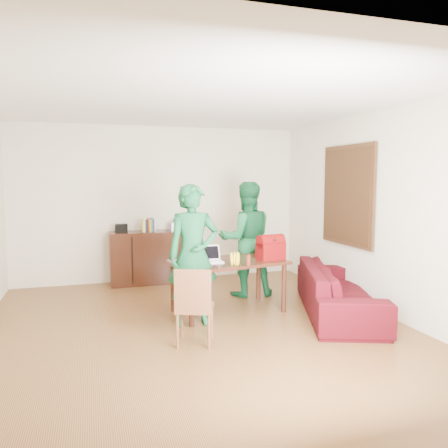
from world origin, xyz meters
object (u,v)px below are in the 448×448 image
object	(u,v)px
person_far	(246,239)
laptop	(211,259)
table	(228,267)
person_near	(193,255)
chair	(195,321)
bottle	(248,260)
red_bag	(271,250)
sofa	(338,290)

from	to	relation	value
person_far	laptop	bearing A→B (deg)	51.69
laptop	table	bearing A→B (deg)	11.88
table	person_near	xyz separation A→B (m)	(-0.57, -0.35, 0.25)
chair	person_near	size ratio (longest dim) A/B	0.50
table	bottle	world-z (taller)	bottle
laptop	bottle	size ratio (longest dim) A/B	1.88
person_far	red_bag	size ratio (longest dim) A/B	4.81
sofa	chair	bearing A→B (deg)	124.03
chair	laptop	bearing A→B (deg)	85.06
person_near	person_far	world-z (taller)	person_far
person_near	sofa	world-z (taller)	person_near
person_near	bottle	bearing A→B (deg)	-4.53
laptop	red_bag	world-z (taller)	red_bag
table	person_near	distance (m)	0.71
laptop	bottle	bearing A→B (deg)	-42.38
person_near	red_bag	bearing A→B (deg)	13.59
table	red_bag	bearing A→B (deg)	-16.14
chair	laptop	distance (m)	1.16
red_bag	laptop	bearing A→B (deg)	167.93
person_near	bottle	xyz separation A→B (m)	(0.70, -0.06, -0.09)
person_near	laptop	world-z (taller)	person_near
laptop	sofa	size ratio (longest dim) A/B	0.14
red_bag	sofa	bearing A→B (deg)	-37.79
chair	table	bearing A→B (deg)	75.37
laptop	sofa	xyz separation A→B (m)	(1.64, -0.45, -0.43)
laptop	sofa	bearing A→B (deg)	-14.59
chair	person_far	distance (m)	2.20
chair	bottle	bearing A→B (deg)	55.67
laptop	chair	bearing A→B (deg)	-114.69
laptop	person_far	bearing A→B (deg)	46.00
chair	person_far	bearing A→B (deg)	75.21
person_near	laptop	xyz separation A→B (m)	(0.31, 0.30, -0.12)
bottle	person_near	bearing A→B (deg)	175.41
table	laptop	size ratio (longest dim) A/B	5.31
person_near	sofa	distance (m)	2.03
table	person_near	bearing A→B (deg)	-156.65
red_bag	chair	bearing A→B (deg)	-154.51
chair	person_far	xyz separation A→B (m)	(1.22, 1.72, 0.62)
person_near	table	bearing A→B (deg)	32.02
bottle	red_bag	world-z (taller)	red_bag
laptop	bottle	distance (m)	0.53
red_bag	person_far	bearing A→B (deg)	84.23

